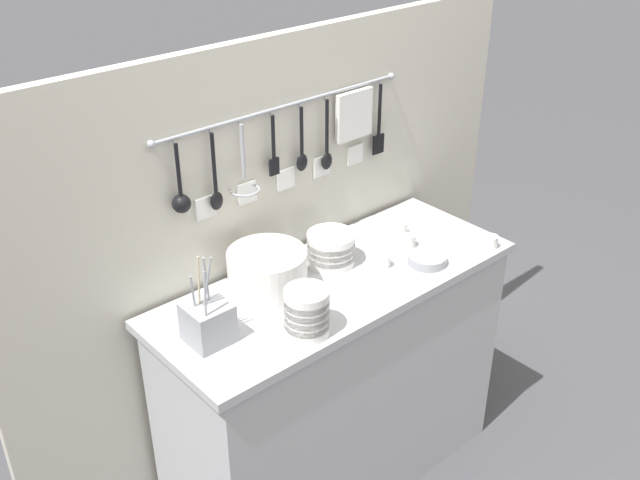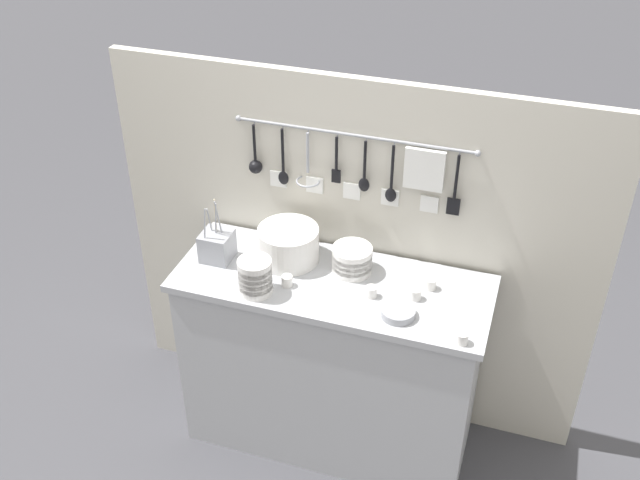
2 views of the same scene
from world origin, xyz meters
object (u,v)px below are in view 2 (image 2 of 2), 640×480
cup_edge_far (287,281)px  steel_mixing_bowl (398,312)px  plate_stack (288,244)px  cup_back_left (462,338)px  cutlery_caddy (217,245)px  cup_front_left (431,284)px  bowl_stack_wide_centre (255,276)px  cup_edge_near (371,292)px  bowl_stack_nested_right (352,260)px  cup_front_right (416,294)px

cup_edge_far → steel_mixing_bowl: bearing=-5.4°
plate_stack → steel_mixing_bowl: bearing=-22.5°
cup_back_left → cup_edge_far: size_ratio=1.00×
cutlery_caddy → cup_front_left: (0.86, 0.07, -0.04)m
bowl_stack_wide_centre → cutlery_caddy: 0.28m
cutlery_caddy → cup_front_left: bearing=4.7°
cup_front_left → cup_back_left: bearing=-58.5°
bowl_stack_wide_centre → cup_edge_near: bearing=14.6°
cup_edge_far → cup_back_left: bearing=-9.5°
cutlery_caddy → cup_back_left: cutlery_caddy is taller
plate_stack → cup_edge_near: size_ratio=5.55×
cup_back_left → bowl_stack_wide_centre: bearing=176.9°
bowl_stack_wide_centre → bowl_stack_nested_right: (0.31, 0.24, -0.02)m
cup_edge_near → cup_edge_far: (-0.33, -0.04, 0.00)m
cup_edge_near → cup_edge_far: 0.33m
plate_stack → cup_front_right: bearing=-9.6°
cup_front_right → cup_front_left: bearing=62.4°
cup_front_right → cup_back_left: (0.21, -0.19, 0.00)m
cutlery_caddy → cup_front_left: cutlery_caddy is taller
cup_front_right → cup_front_left: (0.04, 0.08, 0.00)m
cutlery_caddy → cup_edge_near: cutlery_caddy is taller
cutlery_caddy → steel_mixing_bowl: bearing=-9.2°
cup_front_right → cup_back_left: size_ratio=1.00×
cup_edge_near → cup_front_left: (0.20, 0.12, 0.00)m
bowl_stack_nested_right → cup_edge_far: 0.27m
plate_stack → cutlery_caddy: 0.29m
cup_front_left → cup_edge_near: bearing=-150.1°
cup_back_left → cup_front_left: (-0.17, 0.27, 0.00)m
bowl_stack_wide_centre → steel_mixing_bowl: size_ratio=1.14×
plate_stack → cup_front_right: size_ratio=5.55×
cutlery_caddy → cup_back_left: size_ratio=6.17×
bowl_stack_wide_centre → bowl_stack_nested_right: 0.40m
bowl_stack_wide_centre → cutlery_caddy: size_ratio=0.53×
bowl_stack_nested_right → cutlery_caddy: (-0.54, -0.09, 0.01)m
cup_edge_near → plate_stack: bearing=161.2°
bowl_stack_nested_right → cup_front_right: size_ratio=3.60×
plate_stack → cutlery_caddy: (-0.28, -0.08, -0.01)m
cup_edge_near → cup_edge_far: bearing=-173.4°
bowl_stack_nested_right → bowl_stack_wide_centre: bearing=-142.0°
bowl_stack_nested_right → cutlery_caddy: 0.55m
bowl_stack_nested_right → cup_edge_far: bowl_stack_nested_right is taller
plate_stack → steel_mixing_bowl: 0.55m
bowl_stack_wide_centre → steel_mixing_bowl: bearing=3.2°
cup_front_right → steel_mixing_bowl: bearing=-108.3°
bowl_stack_wide_centre → cup_edge_far: 0.13m
cup_edge_near → cup_front_right: bearing=13.1°
cup_edge_near → cup_front_left: 0.24m
bowl_stack_wide_centre → cup_edge_near: bowl_stack_wide_centre is taller
bowl_stack_wide_centre → cup_front_left: size_ratio=3.28×
cup_front_right → cup_edge_far: bearing=-171.2°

